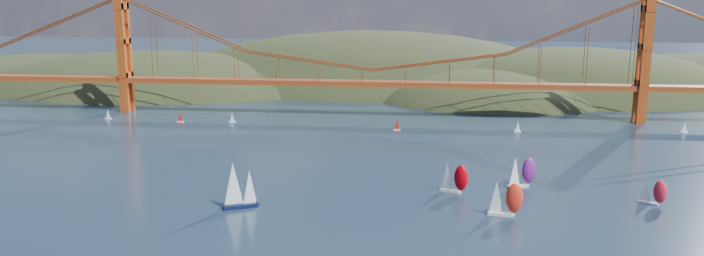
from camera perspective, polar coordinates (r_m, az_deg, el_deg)
name	(u,v)px	position (r m, az deg, el deg)	size (l,w,h in m)	color
headlands	(460,107)	(420.42, 8.96, 1.76)	(725.00, 225.00, 96.00)	black
bridge	(370,48)	(317.50, 1.48, 6.69)	(552.00, 12.00, 55.00)	maroon
sloop_navy	(238,186)	(194.66, -9.44, -4.75)	(10.13, 7.84, 14.77)	black
racer_0	(454,177)	(208.53, 8.45, -4.08)	(8.94, 6.18, 10.02)	silver
racer_1	(505,198)	(190.75, 12.59, -5.71)	(9.43, 4.38, 10.65)	silver
racer_2	(653,191)	(213.53, 23.71, -4.81)	(7.45, 6.05, 8.52)	silver
racer_rwb	(522,172)	(217.63, 13.92, -3.54)	(9.47, 6.28, 10.59)	silver
distant_boat_1	(108,114)	(334.80, -19.62, 1.11)	(3.00, 2.00, 4.70)	silver
distant_boat_2	(180,117)	(318.09, -14.11, 0.90)	(3.00, 2.00, 4.70)	silver
distant_boat_3	(232,117)	(312.40, -9.93, 0.89)	(3.00, 2.00, 4.70)	silver
distant_boat_4	(685,127)	(319.25, 25.92, 0.07)	(3.00, 2.00, 4.70)	silver
distant_boat_8	(518,127)	(296.39, 13.62, 0.12)	(3.00, 2.00, 4.70)	silver
distant_boat_9	(397,125)	(292.47, 3.77, 0.28)	(3.00, 2.00, 4.70)	silver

